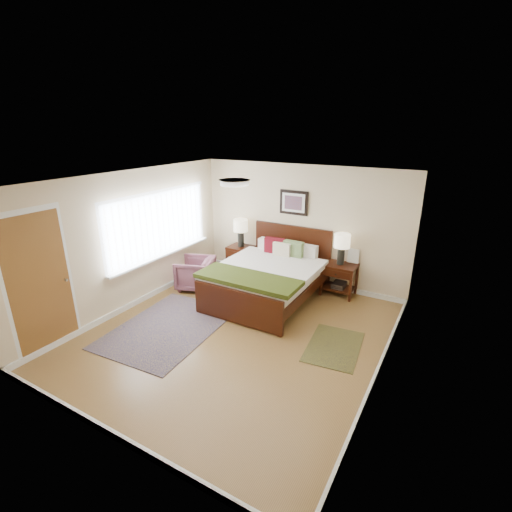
% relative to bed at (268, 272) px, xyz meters
% --- Properties ---
extents(floor, '(5.00, 5.00, 0.00)m').
position_rel_bed_xyz_m(floor, '(0.17, -1.39, -0.56)').
color(floor, brown).
rests_on(floor, ground).
extents(back_wall, '(4.50, 0.04, 2.50)m').
position_rel_bed_xyz_m(back_wall, '(0.17, 1.11, 0.69)').
color(back_wall, beige).
rests_on(back_wall, ground).
extents(front_wall, '(4.50, 0.04, 2.50)m').
position_rel_bed_xyz_m(front_wall, '(0.17, -3.89, 0.69)').
color(front_wall, beige).
rests_on(front_wall, ground).
extents(left_wall, '(0.04, 5.00, 2.50)m').
position_rel_bed_xyz_m(left_wall, '(-2.08, -1.39, 0.69)').
color(left_wall, beige).
rests_on(left_wall, ground).
extents(right_wall, '(0.04, 5.00, 2.50)m').
position_rel_bed_xyz_m(right_wall, '(2.42, -1.39, 0.69)').
color(right_wall, beige).
rests_on(right_wall, ground).
extents(ceiling, '(4.50, 5.00, 0.02)m').
position_rel_bed_xyz_m(ceiling, '(0.17, -1.39, 1.94)').
color(ceiling, white).
rests_on(ceiling, back_wall).
extents(window, '(0.11, 2.72, 1.32)m').
position_rel_bed_xyz_m(window, '(-2.03, -0.69, 0.82)').
color(window, silver).
rests_on(window, left_wall).
extents(door, '(0.06, 1.00, 2.18)m').
position_rel_bed_xyz_m(door, '(-2.06, -3.14, 0.51)').
color(door, silver).
rests_on(door, ground).
extents(ceil_fixture, '(0.44, 0.44, 0.08)m').
position_rel_bed_xyz_m(ceil_fixture, '(0.17, -1.39, 1.91)').
color(ceil_fixture, white).
rests_on(ceil_fixture, ceiling).
extents(bed, '(1.85, 2.26, 1.21)m').
position_rel_bed_xyz_m(bed, '(0.00, 0.00, 0.00)').
color(bed, '#341607').
rests_on(bed, ground).
extents(wall_art, '(0.62, 0.05, 0.50)m').
position_rel_bed_xyz_m(wall_art, '(0.00, 1.08, 1.16)').
color(wall_art, black).
rests_on(wall_art, back_wall).
extents(nightstand_left, '(0.54, 0.49, 0.64)m').
position_rel_bed_xyz_m(nightstand_left, '(-1.17, 0.86, -0.04)').
color(nightstand_left, '#341607').
rests_on(nightstand_left, ground).
extents(nightstand_right, '(0.65, 0.49, 0.64)m').
position_rel_bed_xyz_m(nightstand_right, '(1.13, 0.87, -0.16)').
color(nightstand_right, '#341607').
rests_on(nightstand_right, ground).
extents(lamp_left, '(0.31, 0.31, 0.61)m').
position_rel_bed_xyz_m(lamp_left, '(-1.17, 0.88, 0.50)').
color(lamp_left, black).
rests_on(lamp_left, nightstand_left).
extents(lamp_right, '(0.31, 0.31, 0.61)m').
position_rel_bed_xyz_m(lamp_right, '(1.13, 0.88, 0.51)').
color(lamp_right, black).
rests_on(lamp_right, nightstand_right).
extents(armchair, '(0.92, 0.90, 0.66)m').
position_rel_bed_xyz_m(armchair, '(-1.55, -0.29, -0.23)').
color(armchair, brown).
rests_on(armchair, ground).
extents(rug_persian, '(1.69, 2.28, 0.01)m').
position_rel_bed_xyz_m(rug_persian, '(-0.94, -1.81, -0.55)').
color(rug_persian, '#0E0C3D').
rests_on(rug_persian, ground).
extents(rug_navy, '(0.89, 1.23, 0.01)m').
position_rel_bed_xyz_m(rug_navy, '(1.67, -0.97, -0.55)').
color(rug_navy, black).
rests_on(rug_navy, ground).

